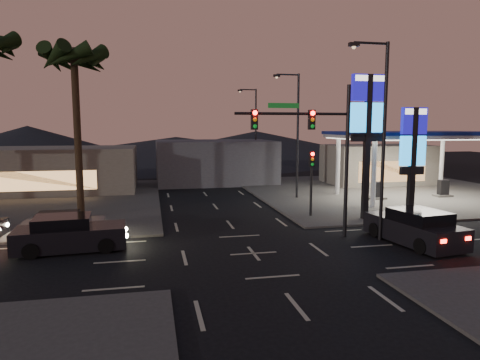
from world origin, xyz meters
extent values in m
plane|color=black|center=(0.00, 0.00, 0.00)|extent=(140.00, 140.00, 0.00)
cube|color=#47443F|center=(16.00, 16.00, 0.06)|extent=(24.00, 24.00, 0.12)
cylinder|color=silver|center=(11.00, 9.00, 2.50)|extent=(0.36, 0.36, 5.00)
cylinder|color=silver|center=(11.00, 15.00, 2.50)|extent=(0.36, 0.36, 5.00)
cylinder|color=silver|center=(21.00, 15.00, 2.50)|extent=(0.36, 0.36, 5.00)
cube|color=silver|center=(16.00, 12.00, 5.20)|extent=(12.00, 8.00, 0.50)
cube|color=white|center=(16.00, 12.00, 4.90)|extent=(11.60, 7.60, 0.06)
cube|color=navy|center=(16.00, 12.00, 5.35)|extent=(12.20, 8.20, 0.25)
cube|color=black|center=(13.00, 12.00, 0.80)|extent=(0.80, 0.50, 1.40)
cube|color=black|center=(19.00, 12.00, 0.80)|extent=(0.80, 0.50, 1.40)
cube|color=#726B5B|center=(18.00, 21.00, 2.00)|extent=(10.00, 6.00, 4.00)
cube|color=black|center=(8.50, 5.50, 4.50)|extent=(0.35, 0.35, 9.00)
cube|color=#120C8B|center=(8.50, 5.50, 8.20)|extent=(2.20, 0.30, 1.60)
cube|color=white|center=(8.50, 5.50, 8.75)|extent=(1.98, 0.32, 0.35)
cube|color=#1A98FF|center=(8.50, 5.50, 6.40)|extent=(2.20, 0.30, 1.80)
cube|color=black|center=(8.50, 5.50, 5.20)|extent=(2.09, 0.28, 0.50)
cube|color=black|center=(11.00, 4.50, 3.50)|extent=(0.35, 0.35, 7.00)
cube|color=#120C8B|center=(11.00, 4.50, 6.20)|extent=(1.60, 0.30, 1.60)
cube|color=white|center=(11.00, 4.50, 6.75)|extent=(1.44, 0.32, 0.35)
cube|color=#1A98FF|center=(11.00, 4.50, 4.40)|extent=(1.60, 0.30, 1.80)
cube|color=black|center=(11.00, 4.50, 3.20)|extent=(1.52, 0.28, 0.50)
cylinder|color=black|center=(5.50, 2.00, 4.00)|extent=(0.20, 0.20, 8.00)
cylinder|color=black|center=(2.50, 2.00, 6.50)|extent=(6.00, 0.14, 0.14)
cube|color=#0C3F14|center=(2.00, 2.00, 6.90)|extent=(1.60, 0.05, 0.25)
cube|color=black|center=(3.50, 2.00, 6.20)|extent=(0.32, 0.25, 1.00)
sphere|color=#FF0C07|center=(3.50, 1.85, 6.53)|extent=(0.22, 0.22, 0.22)
sphere|color=orange|center=(3.50, 1.85, 6.20)|extent=(0.20, 0.20, 0.20)
sphere|color=#0CB226|center=(3.50, 1.85, 5.87)|extent=(0.20, 0.20, 0.20)
cube|color=black|center=(0.50, 2.00, 6.20)|extent=(0.32, 0.25, 1.00)
sphere|color=#FF0C07|center=(0.50, 1.85, 6.53)|extent=(0.22, 0.22, 0.22)
sphere|color=orange|center=(0.50, 1.85, 6.20)|extent=(0.20, 0.20, 0.20)
sphere|color=#0CB226|center=(0.50, 1.85, 5.87)|extent=(0.20, 0.20, 0.20)
cylinder|color=black|center=(5.50, 7.00, 2.00)|extent=(0.16, 0.16, 4.00)
cube|color=black|center=(5.50, 7.00, 3.80)|extent=(0.32, 0.25, 1.00)
sphere|color=#FF0C07|center=(5.50, 6.85, 4.13)|extent=(0.22, 0.22, 0.22)
sphere|color=orange|center=(5.50, 6.85, 3.80)|extent=(0.20, 0.20, 0.20)
sphere|color=#0CB226|center=(5.50, 6.85, 3.47)|extent=(0.20, 0.20, 0.20)
cylinder|color=black|center=(7.00, 1.00, 5.00)|extent=(0.18, 0.18, 10.00)
cylinder|color=black|center=(6.10, 1.00, 9.90)|extent=(1.80, 0.12, 0.12)
cube|color=black|center=(5.20, 1.00, 9.80)|extent=(0.50, 0.25, 0.18)
sphere|color=#FFCC8C|center=(5.20, 1.00, 9.68)|extent=(0.20, 0.20, 0.20)
cylinder|color=black|center=(7.00, 14.00, 5.00)|extent=(0.18, 0.18, 10.00)
cylinder|color=black|center=(6.10, 14.00, 9.90)|extent=(1.80, 0.12, 0.12)
cube|color=black|center=(5.20, 14.00, 9.80)|extent=(0.50, 0.25, 0.18)
sphere|color=#FFCC8C|center=(5.20, 14.00, 9.68)|extent=(0.20, 0.20, 0.20)
cylinder|color=black|center=(7.00, 28.00, 5.00)|extent=(0.18, 0.18, 10.00)
cylinder|color=black|center=(6.10, 28.00, 9.90)|extent=(1.80, 0.12, 0.12)
cube|color=black|center=(5.20, 28.00, 9.80)|extent=(0.50, 0.25, 0.18)
sphere|color=#FFCC8C|center=(5.20, 28.00, 9.68)|extent=(0.20, 0.20, 0.20)
cylinder|color=black|center=(-9.00, 9.50, 5.10)|extent=(0.44, 0.44, 10.20)
sphere|color=black|center=(-9.00, 9.50, 10.20)|extent=(0.90, 0.90, 0.90)
cone|color=black|center=(-7.70, 9.50, 9.90)|extent=(0.90, 2.74, 1.91)
cone|color=black|center=(-8.08, 10.42, 9.90)|extent=(2.57, 2.57, 1.91)
cone|color=black|center=(-9.00, 10.80, 9.90)|extent=(2.74, 0.90, 1.91)
cone|color=black|center=(-9.92, 10.42, 9.90)|extent=(2.57, 2.57, 1.91)
cone|color=black|center=(-10.30, 9.50, 9.90)|extent=(0.90, 2.74, 1.91)
cone|color=black|center=(-9.92, 8.58, 9.90)|extent=(2.57, 2.57, 1.91)
cone|color=black|center=(-9.00, 8.20, 9.90)|extent=(2.74, 0.90, 1.91)
cone|color=black|center=(-8.08, 8.58, 9.90)|extent=(2.57, 2.57, 1.91)
cone|color=black|center=(-12.70, 9.50, 10.50)|extent=(0.90, 2.74, 1.91)
cone|color=black|center=(-13.08, 10.42, 10.50)|extent=(2.57, 2.57, 1.91)
cube|color=#726B5B|center=(-14.00, 22.00, 2.00)|extent=(16.00, 8.00, 4.00)
cube|color=#4C4C51|center=(2.00, 26.00, 2.20)|extent=(12.00, 9.00, 4.40)
cone|color=black|center=(-25.00, 60.00, 3.00)|extent=(40.00, 40.00, 6.00)
cone|color=black|center=(15.00, 60.00, 2.50)|extent=(50.00, 50.00, 5.00)
cone|color=black|center=(0.00, 60.00, 2.00)|extent=(60.00, 60.00, 4.00)
cube|color=black|center=(-8.37, 2.28, 0.63)|extent=(5.15, 2.47, 1.02)
cube|color=black|center=(-8.71, 2.25, 1.31)|extent=(2.64, 2.12, 0.74)
cylinder|color=black|center=(-6.85, 3.36, 0.36)|extent=(0.75, 0.33, 0.73)
cylinder|color=black|center=(-6.71, 1.43, 0.36)|extent=(0.75, 0.33, 0.73)
cylinder|color=black|center=(-10.03, 3.13, 0.36)|extent=(0.75, 0.33, 0.73)
cylinder|color=black|center=(-9.89, 1.20, 0.36)|extent=(0.75, 0.33, 0.73)
sphere|color=#FFF2BF|center=(-5.92, 3.15, 0.71)|extent=(0.25, 0.25, 0.25)
sphere|color=#FFF2BF|center=(-5.82, 1.79, 0.71)|extent=(0.25, 0.25, 0.25)
cube|color=#FF140A|center=(-10.92, 2.78, 0.80)|extent=(0.11, 0.29, 0.16)
cube|color=#FF140A|center=(-10.82, 1.41, 0.80)|extent=(0.11, 0.29, 0.16)
cube|color=slate|center=(-9.16, 4.82, 0.51)|extent=(4.14, 1.82, 0.84)
cube|color=black|center=(-9.44, 4.81, 1.07)|extent=(2.09, 1.63, 0.60)
cylinder|color=black|center=(-7.87, 5.65, 0.30)|extent=(0.60, 0.24, 0.60)
cylinder|color=black|center=(-7.83, 4.06, 0.30)|extent=(0.60, 0.24, 0.60)
cylinder|color=black|center=(-10.48, 5.58, 0.30)|extent=(0.60, 0.24, 0.60)
cylinder|color=black|center=(-10.44, 4.00, 0.30)|extent=(0.60, 0.24, 0.60)
sphere|color=#FFF2BF|center=(-7.12, 5.43, 0.58)|extent=(0.20, 0.20, 0.20)
sphere|color=#FFF2BF|center=(-7.10, 4.32, 0.58)|extent=(0.20, 0.20, 0.20)
cube|color=#FF140A|center=(-11.22, 5.33, 0.65)|extent=(0.08, 0.23, 0.13)
cube|color=#FF140A|center=(-11.19, 4.21, 0.65)|extent=(0.08, 0.23, 0.13)
sphere|color=#FFF2BF|center=(-12.28, 6.01, 0.58)|extent=(0.21, 0.21, 0.21)
cube|color=black|center=(8.32, 0.10, 0.66)|extent=(2.93, 5.50, 1.07)
cube|color=black|center=(8.37, -0.25, 1.37)|extent=(2.38, 2.88, 0.77)
cylinder|color=black|center=(7.08, 1.61, 0.38)|extent=(0.39, 0.80, 0.76)
cylinder|color=black|center=(9.09, 1.90, 0.38)|extent=(0.39, 0.80, 0.76)
cylinder|color=black|center=(7.55, -1.69, 0.38)|extent=(0.39, 0.80, 0.76)
cylinder|color=black|center=(9.56, -1.41, 0.38)|extent=(0.39, 0.80, 0.76)
cube|color=#FF140A|center=(7.98, -2.60, 0.83)|extent=(0.31, 0.14, 0.17)
cube|color=#FF140A|center=(9.40, -2.39, 0.83)|extent=(0.31, 0.14, 0.17)
camera|label=1|loc=(-4.55, -18.73, 5.85)|focal=32.00mm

